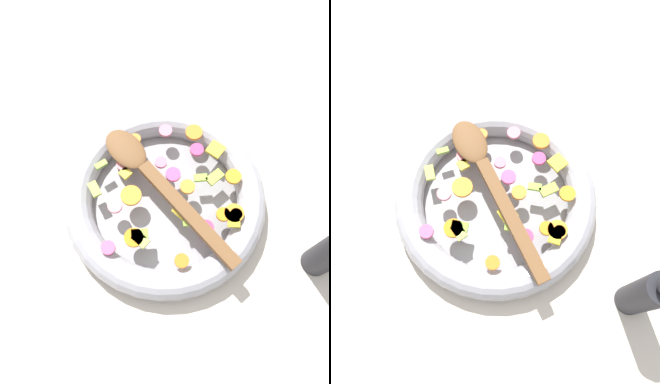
{
  "view_description": "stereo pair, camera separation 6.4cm",
  "coord_description": "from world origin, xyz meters",
  "views": [
    {
      "loc": [
        -0.18,
        0.16,
        0.64
      ],
      "look_at": [
        0.0,
        0.0,
        0.05
      ],
      "focal_mm": 35.0,
      "sensor_mm": 36.0,
      "label": 1
    },
    {
      "loc": [
        -0.22,
        0.11,
        0.64
      ],
      "look_at": [
        0.0,
        0.0,
        0.05
      ],
      "focal_mm": 35.0,
      "sensor_mm": 36.0,
      "label": 2
    }
  ],
  "objects": [
    {
      "name": "wooden_spoon",
      "position": [
        0.02,
        -0.0,
        0.06
      ],
      "size": [
        0.32,
        0.06,
        0.01
      ],
      "color": "brown",
      "rests_on": "chopped_vegetables"
    },
    {
      "name": "pepper_mill",
      "position": [
        -0.25,
        -0.12,
        0.08
      ],
      "size": [
        0.05,
        0.05,
        0.17
      ],
      "color": "#232328",
      "rests_on": "ground_plane"
    },
    {
      "name": "skillet",
      "position": [
        0.0,
        0.0,
        0.02
      ],
      "size": [
        0.36,
        0.36,
        0.05
      ],
      "color": "gray",
      "rests_on": "ground_plane"
    },
    {
      "name": "ground_plane",
      "position": [
        0.0,
        0.0,
        0.0
      ],
      "size": [
        4.0,
        4.0,
        0.0
      ],
      "primitive_type": "plane",
      "color": "beige"
    },
    {
      "name": "chopped_vegetables",
      "position": [
        -0.01,
        -0.01,
        0.05
      ],
      "size": [
        0.26,
        0.29,
        0.01
      ],
      "color": "orange",
      "rests_on": "skillet"
    }
  ]
}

